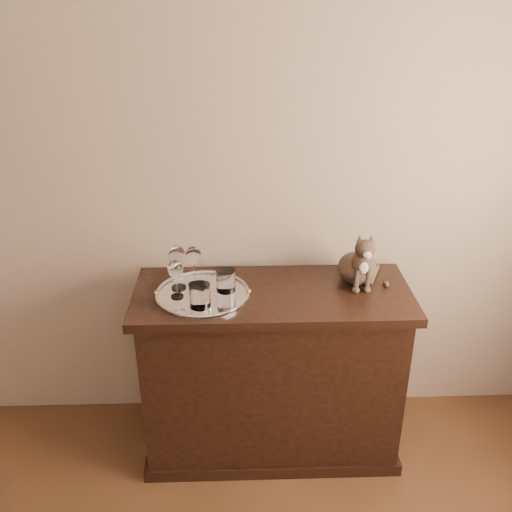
{
  "coord_description": "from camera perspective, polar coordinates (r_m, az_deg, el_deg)",
  "views": [
    {
      "loc": [
        0.45,
        -0.2,
        2.05
      ],
      "look_at": [
        0.53,
        1.95,
        1.02
      ],
      "focal_mm": 40.0,
      "sensor_mm": 36.0,
      "label": 1
    }
  ],
  "objects": [
    {
      "name": "tray",
      "position": [
        2.43,
        -5.35,
        -3.9
      ],
      "size": [
        0.4,
        0.4,
        0.01
      ],
      "primitive_type": "cylinder",
      "color": "silver",
      "rests_on": "sideboard"
    },
    {
      "name": "cat",
      "position": [
        2.52,
        10.2,
        0.14
      ],
      "size": [
        0.27,
        0.25,
        0.26
      ],
      "primitive_type": null,
      "rotation": [
        0.0,
        0.0,
        0.04
      ],
      "color": "#47372A",
      "rests_on": "sideboard"
    },
    {
      "name": "wine_glass_a",
      "position": [
        2.44,
        -7.87,
        -1.1
      ],
      "size": [
        0.08,
        0.08,
        0.2
      ],
      "primitive_type": null,
      "color": "white",
      "rests_on": "tray"
    },
    {
      "name": "wine_glass_b",
      "position": [
        2.47,
        -6.23,
        -1.01
      ],
      "size": [
        0.07,
        0.07,
        0.18
      ],
      "primitive_type": null,
      "color": "white",
      "rests_on": "tray"
    },
    {
      "name": "wine_glass_c",
      "position": [
        2.38,
        -8.0,
        -2.27
      ],
      "size": [
        0.06,
        0.06,
        0.17
      ],
      "primitive_type": null,
      "color": "white",
      "rests_on": "tray"
    },
    {
      "name": "sideboard",
      "position": [
        2.69,
        1.56,
        -11.5
      ],
      "size": [
        1.2,
        0.5,
        0.85
      ],
      "primitive_type": null,
      "color": "black",
      "rests_on": "ground"
    },
    {
      "name": "tumbler_c",
      "position": [
        2.43,
        -3.04,
        -2.48
      ],
      "size": [
        0.08,
        0.08,
        0.09
      ],
      "primitive_type": "cylinder",
      "color": "white",
      "rests_on": "tray"
    },
    {
      "name": "tumbler_b",
      "position": [
        2.32,
        -5.62,
        -3.97
      ],
      "size": [
        0.09,
        0.09,
        0.1
      ],
      "primitive_type": "cylinder",
      "color": "silver",
      "rests_on": "tray"
    },
    {
      "name": "wall_back",
      "position": [
        2.59,
        -12.18,
        9.41
      ],
      "size": [
        4.0,
        0.1,
        2.7
      ],
      "primitive_type": "cube",
      "color": "tan",
      "rests_on": "ground"
    }
  ]
}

